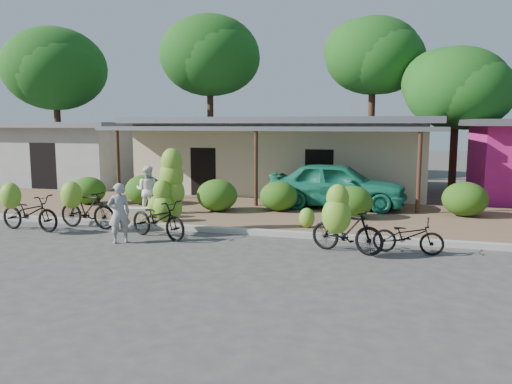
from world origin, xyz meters
TOP-DOWN VIEW (x-y plane):
  - ground at (0.00, 0.00)m, footprint 100.00×100.00m
  - sidewalk at (0.00, 5.00)m, footprint 60.00×6.00m
  - curb at (0.00, 2.00)m, footprint 60.00×0.25m
  - shop_main at (0.00, 10.93)m, footprint 13.00×8.50m
  - shop_grey at (-11.00, 10.99)m, footprint 7.00×6.00m
  - tree_back_left at (-13.69, 13.11)m, footprint 5.73×5.66m
  - tree_far_center at (-5.69, 16.11)m, footprint 5.73×5.65m
  - tree_center_right at (3.31, 16.61)m, footprint 5.18×5.06m
  - tree_near_right at (7.31, 14.61)m, footprint 4.99×4.85m
  - hedge_0 at (-6.11, 4.81)m, footprint 1.30×1.17m
  - hedge_1 at (-4.09, 5.30)m, footprint 1.39×1.25m
  - hedge_2 at (-0.97, 4.66)m, footprint 1.40×1.26m
  - hedge_3 at (1.04, 5.28)m, footprint 1.30×1.17m
  - hedge_4 at (3.56, 4.62)m, footprint 1.31×1.18m
  - hedge_5 at (7.04, 5.93)m, footprint 1.43×1.28m
  - bike_far_left at (-5.32, 0.68)m, footprint 2.05×1.33m
  - bike_left at (-3.90, 1.38)m, footprint 1.94×1.25m
  - bike_center at (-1.21, 1.11)m, footprint 2.12×1.50m
  - bike_right at (3.72, 0.51)m, footprint 1.89×1.42m
  - bike_far_right at (5.19, 1.02)m, footprint 1.67×0.67m
  - loose_banana_a at (-2.44, 3.04)m, footprint 0.55×0.47m
  - loose_banana_b at (-1.91, 2.51)m, footprint 0.58×0.49m
  - loose_banana_c at (2.45, 2.78)m, footprint 0.46×0.39m
  - sack_near at (-3.03, 2.93)m, footprint 0.92×0.61m
  - sack_far at (-3.81, 3.21)m, footprint 0.84×0.71m
  - vendor at (-2.00, 0.11)m, footprint 0.68×0.66m
  - bystander at (-3.03, 3.60)m, footprint 0.84×0.69m
  - teal_van at (2.88, 6.49)m, footprint 4.79×1.94m

SIDE VIEW (x-z plane):
  - ground at x=0.00m, z-range 0.00..0.00m
  - sidewalk at x=0.00m, z-range 0.00..0.12m
  - curb at x=0.00m, z-range 0.00..0.15m
  - sack_far at x=-3.81m, z-range 0.12..0.40m
  - sack_near at x=-3.03m, z-range 0.12..0.42m
  - loose_banana_c at x=2.45m, z-range 0.12..0.69m
  - bike_far_right at x=5.19m, z-range 0.00..0.86m
  - loose_banana_a at x=-2.44m, z-range 0.12..0.81m
  - loose_banana_b at x=-1.91m, z-range 0.12..0.85m
  - bike_far_left at x=-5.32m, z-range -0.14..1.34m
  - hedge_0 at x=-6.11m, z-range 0.12..1.13m
  - hedge_3 at x=1.04m, z-range 0.12..1.13m
  - hedge_4 at x=3.56m, z-range 0.12..1.14m
  - hedge_1 at x=-4.09m, z-range 0.12..1.21m
  - hedge_2 at x=-0.97m, z-range 0.12..1.21m
  - bike_left at x=-3.90m, z-range -0.07..1.41m
  - hedge_5 at x=7.04m, z-range 0.12..1.23m
  - bike_right at x=3.72m, z-range -0.13..1.59m
  - vendor at x=-2.00m, z-range 0.00..1.57m
  - bystander at x=-3.03m, z-range 0.12..1.71m
  - bike_center at x=-1.21m, z-range -0.29..2.12m
  - teal_van at x=2.88m, z-range 0.12..1.75m
  - shop_grey at x=-11.00m, z-range 0.04..3.19m
  - shop_main at x=0.00m, z-range 0.05..3.40m
  - tree_near_right at x=7.31m, z-range 1.50..8.19m
  - tree_back_left at x=-13.69m, z-range 2.01..10.36m
  - tree_center_right at x=3.31m, z-range 2.40..11.05m
  - tree_far_center at x=-5.69m, z-range 2.42..11.57m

